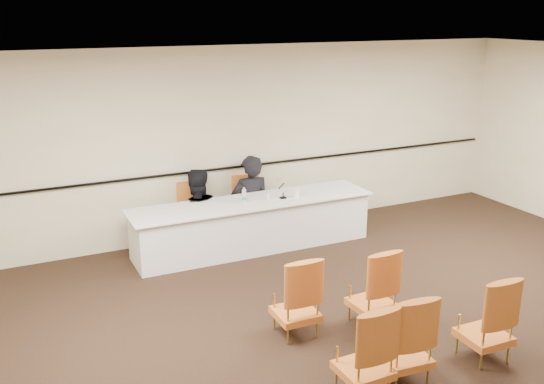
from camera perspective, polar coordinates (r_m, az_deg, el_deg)
The scene contains 19 objects.
floor at distance 6.94m, azimuth 10.71°, elevation -13.90°, with size 10.00×10.00×0.00m, color black.
ceiling at distance 6.01m, azimuth 12.28°, elevation 11.56°, with size 10.00×10.00×0.00m, color silver.
wall_back at distance 9.68m, azimuth -2.90°, elevation 4.79°, with size 10.00×0.04×3.00m, color beige.
wall_rail at distance 9.74m, azimuth -2.77°, elevation 2.45°, with size 9.80×0.04×0.03m, color black.
panel_table at distance 9.22m, azimuth -1.80°, elevation -3.09°, with size 3.75×0.87×0.75m, color silver, non-canonical shape.
panelist_main at distance 9.77m, azimuth -2.03°, elevation -1.69°, with size 0.66×0.43×1.80m, color black.
panelist_main_chair at distance 9.75m, azimuth -2.03°, elevation -1.35°, with size 0.50×0.50×0.95m, color orange, non-canonical shape.
panelist_second at distance 9.48m, azimuth -7.12°, elevation -2.76°, with size 0.82×0.64×1.68m, color black.
panelist_second_chair at distance 9.44m, azimuth -7.15°, elevation -2.09°, with size 0.50×0.50×0.95m, color orange, non-canonical shape.
papers at distance 9.33m, azimuth 1.41°, elevation -0.40°, with size 0.30×0.22×0.00m, color white.
microphone at distance 9.18m, azimuth 1.05°, elevation 0.26°, with size 0.10×0.21×0.29m, color black, non-canonical shape.
water_bottle at distance 9.02m, azimuth -2.65°, elevation -0.28°, with size 0.07×0.07×0.23m, color teal, non-canonical shape.
drinking_glass at distance 9.15m, azimuth -0.37°, elevation -0.42°, with size 0.06×0.06×0.10m, color white.
coffee_cup at distance 9.25m, azimuth 2.31°, elevation -0.10°, with size 0.09×0.09×0.14m, color white.
aud_chair_front_left at distance 6.81m, azimuth 2.24°, elevation -9.69°, with size 0.50×0.50×0.95m, color orange, non-canonical shape.
aud_chair_front_mid at distance 7.10m, azimuth 9.45°, elevation -8.74°, with size 0.50×0.50×0.95m, color orange, non-canonical shape.
aud_chair_back_left at distance 5.90m, azimuth 8.67°, elevation -14.37°, with size 0.50×0.50×0.95m, color orange, non-canonical shape.
aud_chair_back_mid at distance 6.16m, azimuth 12.32°, elevation -13.16°, with size 0.50×0.50×0.95m, color orange, non-canonical shape.
aud_chair_back_right at distance 6.74m, azimuth 19.47°, elevation -11.00°, with size 0.50×0.50×0.95m, color orange, non-canonical shape.
Camera 1 is at (-3.67, -4.73, 3.51)m, focal length 40.00 mm.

